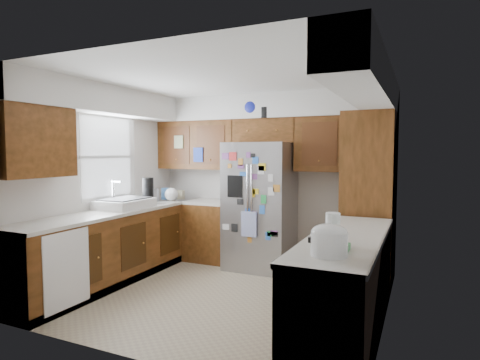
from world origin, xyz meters
name	(u,v)px	position (x,y,z in m)	size (l,w,h in m)	color
floor	(222,294)	(0.00, 0.00, 0.00)	(3.60, 3.60, 0.00)	tan
room_shell	(227,139)	(-0.11, 0.36, 1.82)	(3.64, 3.24, 2.52)	beige
left_counter_run	(130,247)	(-1.36, 0.03, 0.43)	(1.36, 3.20, 0.92)	#3A230B
right_counter_run	(346,290)	(1.50, -0.47, 0.42)	(0.63, 2.25, 0.92)	#3A230B
pantry	(369,199)	(1.50, 1.15, 1.07)	(0.60, 0.90, 2.15)	#3A230B
fridge	(260,206)	(0.00, 1.20, 0.90)	(0.90, 0.79, 1.80)	gray
bridge_cabinet	(266,131)	(0.00, 1.43, 1.98)	(0.96, 0.34, 0.35)	#3A230B
fridge_top_items	(258,109)	(-0.09, 1.35, 2.29)	(0.51, 0.31, 0.31)	#17209C
sink_assembly	(125,203)	(-1.50, 0.10, 0.99)	(0.52, 0.70, 0.37)	white
left_counter_clutter	(159,193)	(-1.47, 0.84, 1.05)	(0.36, 0.91, 0.38)	black
rice_cooker	(329,239)	(1.50, -1.23, 1.04)	(0.27, 0.26, 0.23)	white
paper_towel	(333,229)	(1.45, -0.88, 1.05)	(0.12, 0.12, 0.26)	white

